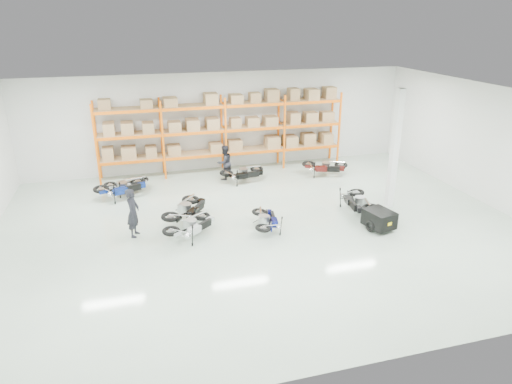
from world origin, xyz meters
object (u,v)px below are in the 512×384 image
object	(u,v)px
moto_black_far_left	(187,206)
moto_back_b	(127,182)
moto_blue_centre	(267,217)
moto_touring_right	(358,198)
moto_back_a	(122,184)
moto_back_d	(325,164)
moto_silver_left	(192,222)
person_back	(225,163)
trailer	(379,219)
moto_back_c	(243,170)
person_left	(133,213)

from	to	relation	value
moto_black_far_left	moto_back_b	xyz separation A→B (m)	(-2.00, 3.46, -0.10)
moto_blue_centre	moto_touring_right	distance (m)	3.77
moto_back_a	moto_back_d	distance (m)	8.96
moto_back_a	moto_black_far_left	bearing A→B (deg)	-164.47
moto_touring_right	moto_back_d	world-z (taller)	moto_touring_right
moto_silver_left	person_back	size ratio (longest dim) A/B	1.12
trailer	moto_back_a	size ratio (longest dim) A/B	0.92
trailer	moto_touring_right	bearing A→B (deg)	76.60
moto_blue_centre	moto_silver_left	world-z (taller)	moto_silver_left
moto_back_c	moto_touring_right	bearing A→B (deg)	-150.18
moto_blue_centre	moto_touring_right	world-z (taller)	moto_touring_right
moto_touring_right	person_left	size ratio (longest dim) A/B	1.09
moto_black_far_left	moto_touring_right	distance (m)	6.29
person_back	moto_blue_centre	bearing A→B (deg)	65.63
moto_back_a	moto_back_c	world-z (taller)	moto_back_a
moto_blue_centre	moto_back_c	world-z (taller)	moto_back_c
moto_blue_centre	moto_back_b	distance (m)	6.66
moto_black_far_left	trailer	world-z (taller)	moto_black_far_left
moto_back_b	moto_back_d	bearing A→B (deg)	-105.91
moto_back_a	moto_back_c	distance (m)	5.17
trailer	moto_back_a	bearing A→B (deg)	133.93
moto_black_far_left	moto_back_d	world-z (taller)	moto_black_far_left
moto_back_b	person_left	distance (m)	4.12
trailer	person_back	xyz separation A→B (m)	(-4.01, 6.49, 0.37)
person_left	moto_touring_right	bearing A→B (deg)	-72.74
moto_black_far_left	trailer	bearing A→B (deg)	-168.65
moto_back_b	person_left	bearing A→B (deg)	167.13
moto_black_far_left	moto_back_c	xyz separation A→B (m)	(2.93, 3.48, -0.06)
moto_blue_centre	moto_back_a	xyz separation A→B (m)	(-4.73, 4.42, 0.09)
moto_blue_centre	moto_back_c	xyz separation A→B (m)	(0.42, 4.92, 0.05)
moto_touring_right	moto_back_a	xyz separation A→B (m)	(-8.45, 3.82, 0.01)
moto_back_b	moto_back_c	world-z (taller)	moto_back_c
trailer	moto_back_b	bearing A→B (deg)	130.98
moto_back_b	moto_back_d	xyz separation A→B (m)	(8.74, -0.14, 0.06)
moto_silver_left	person_back	distance (m)	5.77
person_left	person_back	distance (m)	6.21
moto_back_a	moto_back_b	world-z (taller)	moto_back_a
moto_touring_right	person_left	xyz separation A→B (m)	(-8.08, 0.19, 0.28)
moto_touring_right	moto_back_c	xyz separation A→B (m)	(-3.30, 4.32, -0.02)
trailer	moto_back_c	bearing A→B (deg)	105.74
person_back	moto_back_b	bearing A→B (deg)	-19.44
moto_silver_left	moto_blue_centre	bearing A→B (deg)	-132.93
person_left	person_back	xyz separation A→B (m)	(4.06, 4.70, -0.06)
moto_back_a	person_back	distance (m)	4.57
moto_back_a	moto_blue_centre	bearing A→B (deg)	-154.23
moto_back_b	moto_blue_centre	bearing A→B (deg)	-152.34
moto_blue_centre	moto_touring_right	bearing A→B (deg)	-160.45
moto_back_d	person_left	world-z (taller)	person_left
moto_back_d	moto_back_b	bearing A→B (deg)	109.24
moto_silver_left	person_left	xyz separation A→B (m)	(-1.83, 0.62, 0.30)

